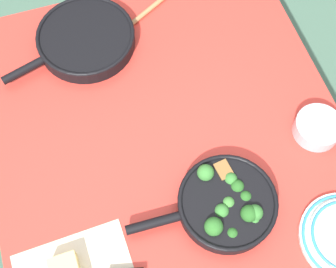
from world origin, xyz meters
TOP-DOWN VIEW (x-y plane):
  - ground_plane at (0.00, 0.00)m, footprint 14.00×14.00m
  - dining_table_red at (0.00, 0.00)m, footprint 1.09×0.96m
  - skillet_broccoli at (0.23, 0.08)m, footprint 0.25×0.38m
  - skillet_eggs at (-0.37, -0.14)m, footprint 0.29×0.40m
  - wooden_spoon at (-0.40, 0.02)m, footprint 0.21×0.36m
  - prep_bowl_steel at (0.11, 0.39)m, footprint 0.13×0.13m

SIDE VIEW (x-z plane):
  - ground_plane at x=0.00m, z-range 0.00..0.00m
  - dining_table_red at x=0.00m, z-range 0.29..1.06m
  - wooden_spoon at x=-0.40m, z-range 0.76..0.78m
  - prep_bowl_steel at x=0.11m, z-range 0.76..0.81m
  - skillet_eggs at x=-0.37m, z-range 0.76..0.81m
  - skillet_broccoli at x=0.23m, z-range 0.76..0.83m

